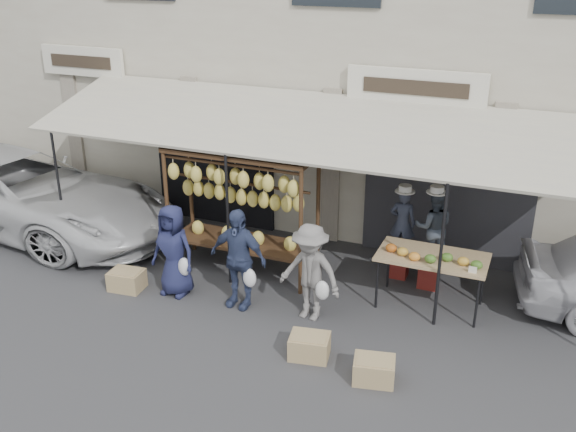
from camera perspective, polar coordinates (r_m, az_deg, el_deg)
name	(u,v)px	position (r m, az deg, el deg)	size (l,w,h in m)	color
ground_plane	(254,328)	(9.91, -3.01, -9.90)	(90.00, 90.00, 0.00)	#2D2D30
shophouse	(379,32)	(14.56, 8.10, 15.88)	(24.00, 6.15, 7.30)	beige
awning	(310,127)	(10.79, 1.97, 7.89)	(10.00, 2.35, 2.92)	#BFB89F
banana_rack	(240,189)	(10.89, -4.32, 2.44)	(2.60, 0.90, 2.24)	#432B17
produce_table	(432,258)	(10.25, 12.71, -3.69)	(1.70, 0.90, 1.04)	tan
vendor_left	(403,223)	(11.06, 10.14, -0.62)	(0.44, 0.29, 1.21)	#2D3344
vendor_right	(434,227)	(10.79, 12.81, -0.97)	(0.62, 0.49, 1.28)	#343D4A
customer_left	(173,250)	(10.63, -10.15, -3.03)	(0.76, 0.50, 1.56)	#1C2043
customer_mid	(238,258)	(10.13, -4.47, -3.76)	(0.97, 0.41, 1.66)	navy
customer_right	(310,273)	(9.77, 1.97, -5.04)	(1.01, 0.58, 1.57)	slate
stool_left	(399,266)	(11.40, 9.87, -4.36)	(0.29, 0.29, 0.41)	maroon
stool_right	(429,274)	(11.16, 12.42, -5.07)	(0.33, 0.33, 0.46)	maroon
crate_near_a	(309,346)	(9.20, 1.92, -11.50)	(0.55, 0.42, 0.33)	tan
crate_near_b	(374,370)	(8.82, 7.65, -13.42)	(0.54, 0.41, 0.32)	tan
crate_far	(127,280)	(11.19, -14.13, -5.54)	(0.55, 0.42, 0.33)	tan
van	(8,171)	(14.33, -23.61, 3.66)	(2.46, 5.34, 2.23)	silver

